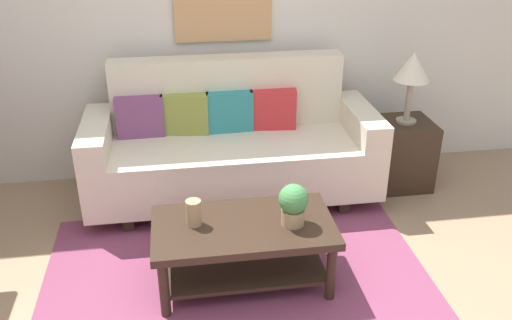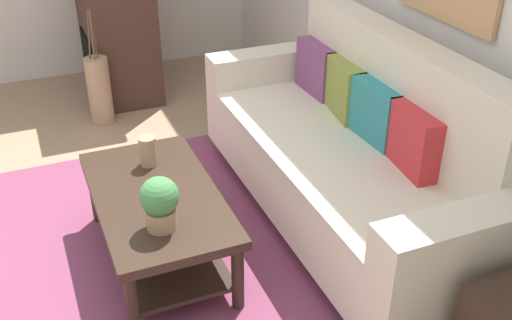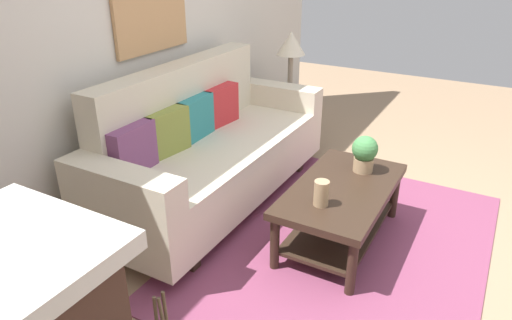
% 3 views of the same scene
% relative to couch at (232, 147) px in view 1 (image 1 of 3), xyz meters
% --- Properties ---
extents(wall_back, '(5.71, 0.10, 2.70)m').
position_rel_couch_xyz_m(wall_back, '(-0.10, 0.54, 0.92)').
color(wall_back, silver).
rests_on(wall_back, ground_plane).
extents(area_rug, '(2.45, 1.82, 0.01)m').
position_rel_couch_xyz_m(area_rug, '(-0.10, -1.14, -0.42)').
color(area_rug, '#843D5B').
rests_on(area_rug, ground_plane).
extents(couch, '(2.21, 0.84, 1.08)m').
position_rel_couch_xyz_m(couch, '(0.00, 0.00, 0.00)').
color(couch, beige).
rests_on(couch, ground_plane).
extents(throw_pillow_plum, '(0.36, 0.13, 0.32)m').
position_rel_couch_xyz_m(throw_pillow_plum, '(-0.69, 0.13, 0.25)').
color(throw_pillow_plum, '#7A4270').
rests_on(throw_pillow_plum, couch).
extents(throw_pillow_olive, '(0.37, 0.17, 0.32)m').
position_rel_couch_xyz_m(throw_pillow_olive, '(-0.34, 0.13, 0.25)').
color(throw_pillow_olive, olive).
rests_on(throw_pillow_olive, couch).
extents(throw_pillow_teal, '(0.36, 0.13, 0.32)m').
position_rel_couch_xyz_m(throw_pillow_teal, '(0.00, 0.13, 0.25)').
color(throw_pillow_teal, teal).
rests_on(throw_pillow_teal, couch).
extents(throw_pillow_crimson, '(0.37, 0.16, 0.32)m').
position_rel_couch_xyz_m(throw_pillow_crimson, '(0.34, 0.13, 0.25)').
color(throw_pillow_crimson, red).
rests_on(throw_pillow_crimson, couch).
extents(coffee_table, '(1.10, 0.60, 0.43)m').
position_rel_couch_xyz_m(coffee_table, '(-0.06, -1.10, -0.12)').
color(coffee_table, '#332319').
rests_on(coffee_table, ground_plane).
extents(tabletop_vase, '(0.09, 0.09, 0.16)m').
position_rel_couch_xyz_m(tabletop_vase, '(-0.35, -1.06, 0.08)').
color(tabletop_vase, tan).
rests_on(tabletop_vase, coffee_table).
extents(potted_plant_tabletop, '(0.18, 0.18, 0.26)m').
position_rel_couch_xyz_m(potted_plant_tabletop, '(0.24, -1.14, 0.14)').
color(potted_plant_tabletop, tan).
rests_on(potted_plant_tabletop, coffee_table).
extents(side_table, '(0.44, 0.44, 0.56)m').
position_rel_couch_xyz_m(side_table, '(1.41, -0.01, -0.15)').
color(side_table, '#332319').
rests_on(side_table, ground_plane).
extents(table_lamp, '(0.28, 0.28, 0.57)m').
position_rel_couch_xyz_m(table_lamp, '(1.41, -0.01, 0.56)').
color(table_lamp, gray).
rests_on(table_lamp, side_table).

